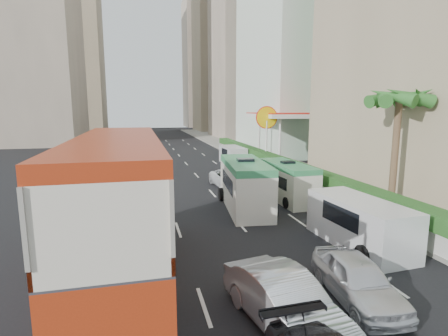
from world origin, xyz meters
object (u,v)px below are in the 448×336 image
object	(u,v)px
minibus_near	(245,185)
palm_tree	(395,158)
minibus_far	(287,182)
car_silver_lane_b	(356,300)
van_asset	(230,187)
panel_van_near	(359,223)
shell_station	(286,139)
panel_van_far	(233,155)
car_silver_lane_a	(284,327)
double_decker_bus	(121,213)

from	to	relation	value
minibus_near	palm_tree	xyz separation A→B (m)	(7.06, -3.85, 1.94)
minibus_near	minibus_far	distance (m)	3.48
car_silver_lane_b	van_asset	bearing A→B (deg)	94.75
panel_van_near	palm_tree	size ratio (longest dim) A/B	0.80
minibus_far	palm_tree	world-z (taller)	palm_tree
car_silver_lane_b	shell_station	bearing A→B (deg)	76.41
minibus_far	panel_van_far	world-z (taller)	minibus_far
car_silver_lane_a	van_asset	world-z (taller)	car_silver_lane_a
car_silver_lane_a	van_asset	size ratio (longest dim) A/B	0.97
car_silver_lane_a	panel_van_far	xyz separation A→B (m)	(6.14, 28.09, 0.94)
double_decker_bus	shell_station	size ratio (longest dim) A/B	1.38
panel_van_far	van_asset	bearing A→B (deg)	-107.54
minibus_near	palm_tree	distance (m)	8.27
van_asset	palm_tree	xyz separation A→B (m)	(6.48, -9.57, 3.38)
panel_van_near	palm_tree	world-z (taller)	palm_tree
van_asset	minibus_far	world-z (taller)	minibus_far
van_asset	panel_van_near	world-z (taller)	panel_van_near
car_silver_lane_a	minibus_far	bearing A→B (deg)	54.92
car_silver_lane_a	minibus_near	size ratio (longest dim) A/B	0.71
minibus_far	palm_tree	bearing A→B (deg)	-54.84
car_silver_lane_b	panel_van_near	xyz separation A→B (m)	(2.74, 3.90, 1.03)
panel_van_near	panel_van_far	world-z (taller)	panel_van_near
van_asset	palm_tree	size ratio (longest dim) A/B	0.74
car_silver_lane_b	panel_van_far	xyz separation A→B (m)	(3.37, 27.32, 0.94)
shell_station	car_silver_lane_b	bearing A→B (deg)	-109.00
minibus_far	panel_van_far	size ratio (longest dim) A/B	1.18
van_asset	shell_station	bearing A→B (deg)	42.12
minibus_near	minibus_far	world-z (taller)	minibus_near
double_decker_bus	car_silver_lane_b	bearing A→B (deg)	-21.14
panel_van_near	shell_station	size ratio (longest dim) A/B	0.64
car_silver_lane_b	minibus_near	distance (m)	10.71
double_decker_bus	minibus_near	bearing A→B (deg)	49.34
car_silver_lane_a	panel_van_far	bearing A→B (deg)	66.69
palm_tree	shell_station	size ratio (longest dim) A/B	0.80
panel_van_near	minibus_far	bearing A→B (deg)	85.15
van_asset	minibus_far	bearing A→B (deg)	-64.48
palm_tree	panel_van_near	bearing A→B (deg)	-144.01
double_decker_bus	panel_van_far	distance (m)	26.76
car_silver_lane_a	minibus_near	xyz separation A→B (m)	(2.38, 11.38, 1.44)
double_decker_bus	panel_van_far	world-z (taller)	double_decker_bus
minibus_far	shell_station	size ratio (longest dim) A/B	0.69
double_decker_bus	van_asset	bearing A→B (deg)	61.65
double_decker_bus	palm_tree	xyz separation A→B (m)	(13.80, 4.00, 0.85)
minibus_near	panel_van_far	world-z (taller)	minibus_near
car_silver_lane_a	shell_station	world-z (taller)	shell_station
van_asset	palm_tree	distance (m)	12.04
car_silver_lane_a	minibus_near	world-z (taller)	minibus_near
panel_van_far	palm_tree	distance (m)	20.97
minibus_near	panel_van_far	xyz separation A→B (m)	(3.76, 16.71, -0.50)
minibus_near	minibus_far	bearing A→B (deg)	27.01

